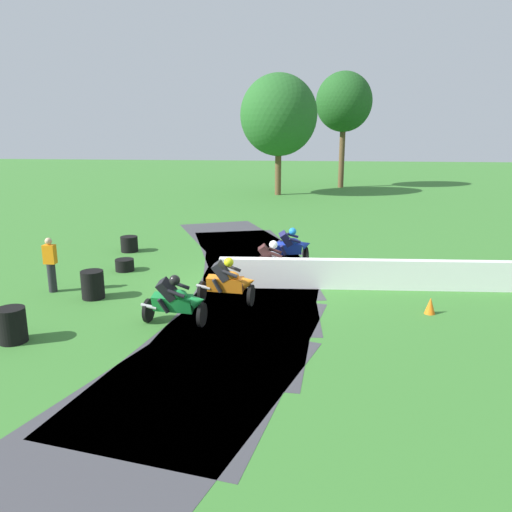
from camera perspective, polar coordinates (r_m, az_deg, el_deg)
The scene contains 15 objects.
ground_plane at distance 15.58m, azimuth 0.05°, elevation -3.47°, with size 120.00×120.00×0.00m, color #38752D.
track_asphalt at distance 15.62m, azimuth -2.17°, elevation -3.42°, with size 6.95×22.44×0.01m.
safety_barrier at distance 15.99m, azimuth 18.17°, elevation -2.04°, with size 0.30×12.20×0.90m, color white.
motorcycle_lead_green at distance 12.57m, azimuth -8.98°, elevation -4.96°, with size 1.70×0.91×1.43m.
motorcycle_chase_orange at distance 13.86m, azimuth -3.16°, elevation -2.91°, with size 1.70×0.88×1.43m.
motorcycle_trailing_white at distance 15.73m, azimuth 1.69°, elevation -0.78°, with size 1.68×0.80×1.42m.
motorcycle_fourth_blue at distance 18.06m, azimuth 3.76°, elevation 1.08°, with size 1.73×1.11×1.43m.
tire_stack_near at distance 12.83m, azimuth -25.62°, elevation -6.98°, with size 0.63×0.63×0.80m.
tire_stack_mid_a at distance 15.18m, azimuth -17.79°, elevation -3.07°, with size 0.64×0.64×0.80m.
tire_stack_mid_b at distance 17.82m, azimuth -14.47°, elevation -0.98°, with size 0.63×0.63×0.40m.
tire_stack_far at distance 20.50m, azimuth -13.98°, elevation 1.31°, with size 0.66×0.66×0.60m.
track_marshal at distance 16.07m, azimuth -21.97°, elevation -0.93°, with size 0.34×0.24×1.63m.
traffic_cone at distance 14.08m, azimuth 18.90°, elevation -5.28°, with size 0.28×0.28×0.44m, color orange.
tree_far_left at distance 41.92m, azimuth 9.80°, elevation 16.57°, with size 4.36×4.36×8.93m.
tree_far_right at distance 36.72m, azimuth 2.55°, elevation 15.45°, with size 5.35×5.35×8.36m.
Camera 1 is at (1.52, -14.76, 4.73)m, focal length 35.78 mm.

